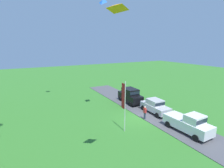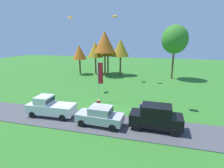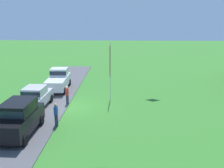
{
  "view_description": "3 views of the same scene",
  "coord_description": "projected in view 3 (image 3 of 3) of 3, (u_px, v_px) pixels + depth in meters",
  "views": [
    {
      "loc": [
        -16.35,
        12.46,
        9.02
      ],
      "look_at": [
        0.6,
        3.44,
        4.68
      ],
      "focal_mm": 28.0,
      "sensor_mm": 36.0,
      "label": 1
    },
    {
      "loc": [
        5.42,
        -17.39,
        8.02
      ],
      "look_at": [
        0.0,
        3.07,
        2.54
      ],
      "focal_mm": 28.0,
      "sensor_mm": 36.0,
      "label": 2
    },
    {
      "loc": [
        21.39,
        4.24,
        7.8
      ],
      "look_at": [
        0.34,
        3.5,
        2.18
      ],
      "focal_mm": 42.0,
      "sensor_mm": 36.0,
      "label": 3
    }
  ],
  "objects": [
    {
      "name": "person_watching_sky",
      "position": [
        56.0,
        115.0,
        18.68
      ],
      "size": [
        0.36,
        0.24,
        1.71
      ],
      "color": "#2D334C",
      "rests_on": "ground"
    },
    {
      "name": "car_pickup_mid_row",
      "position": [
        58.0,
        79.0,
        27.79
      ],
      "size": [
        5.07,
        2.19,
        2.14
      ],
      "color": "white",
      "rests_on": "ground"
    },
    {
      "name": "ground_plane",
      "position": [
        72.0,
        107.0,
        22.81
      ],
      "size": [
        120.0,
        120.0,
        0.0
      ],
      "primitive_type": "plane",
      "color": "#337528"
    },
    {
      "name": "person_beside_suv",
      "position": [
        67.0,
        95.0,
        23.15
      ],
      "size": [
        0.36,
        0.24,
        1.71
      ],
      "color": "#2D334C",
      "rests_on": "ground"
    },
    {
      "name": "flag_banner",
      "position": [
        110.0,
        65.0,
        23.43
      ],
      "size": [
        0.71,
        0.08,
        5.42
      ],
      "color": "silver",
      "rests_on": "ground"
    },
    {
      "name": "car_sedan_by_flagpole",
      "position": [
        35.0,
        97.0,
        22.21
      ],
      "size": [
        4.46,
        2.09,
        1.84
      ],
      "color": "#B7B7BC",
      "rests_on": "ground"
    },
    {
      "name": "car_suv_far_end",
      "position": [
        19.0,
        117.0,
        17.21
      ],
      "size": [
        4.65,
        2.15,
        2.28
      ],
      "color": "black",
      "rests_on": "ground"
    },
    {
      "name": "pavement_strip",
      "position": [
        43.0,
        106.0,
        22.89
      ],
      "size": [
        36.0,
        4.4,
        0.06
      ],
      "primitive_type": "cube",
      "color": "#4C4C51",
      "rests_on": "ground"
    }
  ]
}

